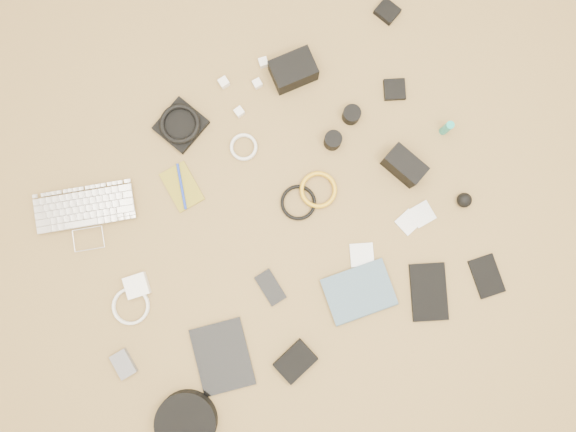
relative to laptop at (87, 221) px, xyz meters
name	(u,v)px	position (x,y,z in m)	size (l,w,h in m)	color
room_shell	(250,167)	(0.56, -0.30, 1.24)	(4.04, 4.04, 2.58)	olive
laptop	(87,221)	(0.00, 0.00, 0.00)	(0.34, 0.24, 0.03)	silver
headphone_pouch	(181,125)	(0.43, 0.16, 0.00)	(0.15, 0.14, 0.03)	black
headphones	(180,124)	(0.43, 0.16, 0.02)	(0.14, 0.14, 0.02)	black
charger_a	(224,83)	(0.63, 0.23, 0.00)	(0.03, 0.03, 0.03)	white
charger_b	(257,84)	(0.73, 0.17, 0.00)	(0.03, 0.03, 0.03)	white
charger_c	(263,62)	(0.78, 0.23, 0.00)	(0.03, 0.03, 0.03)	white
charger_d	(239,112)	(0.63, 0.11, 0.00)	(0.03, 0.03, 0.03)	white
dslr_camera	(293,71)	(0.86, 0.15, 0.03)	(0.15, 0.10, 0.08)	black
lens_pouch	(387,11)	(1.25, 0.20, 0.00)	(0.06, 0.07, 0.03)	black
notebook_olive	(182,187)	(0.34, -0.04, -0.01)	(0.10, 0.15, 0.01)	olive
pen_blue	(181,186)	(0.34, -0.04, 0.00)	(0.01, 0.01, 0.16)	#142CA6
cable_white_a	(244,147)	(0.59, -0.01, -0.01)	(0.09, 0.09, 0.01)	silver
lens_a	(333,140)	(0.87, -0.13, 0.02)	(0.06, 0.06, 0.06)	black
lens_b	(351,115)	(0.97, -0.07, 0.01)	(0.06, 0.06, 0.06)	black
card_reader	(395,90)	(1.14, -0.06, 0.00)	(0.07, 0.07, 0.02)	black
power_brick	(137,286)	(0.06, -0.27, 0.00)	(0.07, 0.07, 0.03)	white
cable_white_b	(131,306)	(0.01, -0.32, -0.01)	(0.13, 0.13, 0.01)	silver
cable_black	(298,203)	(0.67, -0.26, -0.01)	(0.12, 0.12, 0.01)	black
cable_yellow	(318,190)	(0.75, -0.25, -0.01)	(0.13, 0.13, 0.01)	gold
flash	(404,166)	(1.04, -0.31, 0.04)	(0.07, 0.14, 0.10)	black
lens_cleaner	(447,128)	(1.23, -0.26, 0.03)	(0.03, 0.03, 0.09)	teal
battery_charger	(124,364)	(-0.09, -0.49, 0.00)	(0.06, 0.09, 0.02)	slate
tablet	(222,357)	(0.21, -0.61, -0.01)	(0.18, 0.23, 0.01)	black
phone	(270,287)	(0.46, -0.48, -0.01)	(0.06, 0.11, 0.01)	black
filter_case_left	(362,255)	(0.78, -0.52, -0.01)	(0.08, 0.08, 0.01)	silver
filter_case_mid	(408,222)	(0.98, -0.49, -0.01)	(0.07, 0.07, 0.01)	silver
filter_case_right	(422,214)	(1.03, -0.49, -0.01)	(0.07, 0.07, 0.01)	silver
air_blower	(464,200)	(1.18, -0.51, 0.01)	(0.05, 0.05, 0.05)	black
headphone_case	(186,422)	(0.02, -0.75, 0.01)	(0.20, 0.20, 0.06)	black
drive_case	(295,361)	(0.42, -0.73, 0.00)	(0.12, 0.09, 0.03)	black
paperback	(367,315)	(0.71, -0.71, 0.00)	(0.17, 0.22, 0.02)	#405A6D
notebook_black_a	(429,292)	(0.93, -0.73, -0.01)	(0.12, 0.19, 0.01)	black
notebook_black_b	(487,276)	(1.13, -0.77, -0.01)	(0.09, 0.13, 0.01)	black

